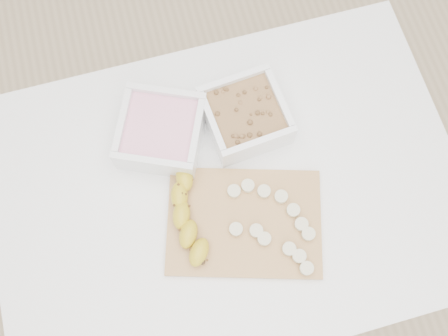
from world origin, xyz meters
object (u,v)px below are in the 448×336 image
object	(u,v)px
table	(227,200)
cutting_board	(244,222)
bowl_yogurt	(161,131)
banana	(189,217)
bowl_granola	(245,116)

from	to	relation	value
table	cutting_board	size ratio (longest dim) A/B	3.16
table	cutting_board	world-z (taller)	cutting_board
table	bowl_yogurt	world-z (taller)	bowl_yogurt
cutting_board	table	bearing A→B (deg)	99.64
banana	cutting_board	bearing A→B (deg)	-3.16
table	bowl_yogurt	size ratio (longest dim) A/B	4.45
bowl_yogurt	cutting_board	bearing A→B (deg)	-62.50
cutting_board	bowl_yogurt	bearing A→B (deg)	117.50
bowl_yogurt	banana	size ratio (longest dim) A/B	1.08
table	bowl_granola	distance (m)	0.21
table	bowl_yogurt	xyz separation A→B (m)	(-0.11, 0.15, 0.14)
bowl_granola	banana	xyz separation A→B (m)	(-0.17, -0.18, -0.01)
cutting_board	banana	world-z (taller)	banana
cutting_board	banana	bearing A→B (deg)	161.87
bowl_yogurt	bowl_granola	distance (m)	0.18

